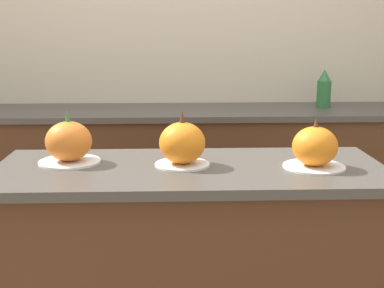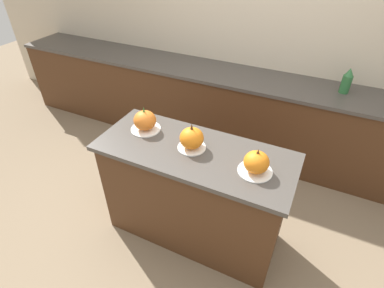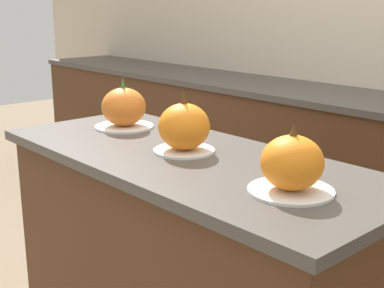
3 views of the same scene
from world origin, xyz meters
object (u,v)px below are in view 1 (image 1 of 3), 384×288
pumpkin_cake_right (315,148)px  bottle_tall (324,89)px  pumpkin_cake_left (69,143)px  pumpkin_cake_center (182,144)px

pumpkin_cake_right → bottle_tall: (0.44, 1.45, 0.05)m
pumpkin_cake_right → bottle_tall: bottle_tall is taller
pumpkin_cake_right → bottle_tall: size_ratio=0.95×
pumpkin_cake_right → bottle_tall: 1.51m
pumpkin_cake_right → bottle_tall: bearing=73.1°
pumpkin_cake_left → pumpkin_cake_right: pumpkin_cake_left is taller
bottle_tall → pumpkin_cake_right: bearing=-106.9°
pumpkin_cake_left → bottle_tall: (1.35, 1.34, 0.05)m
pumpkin_cake_left → pumpkin_cake_right: size_ratio=1.03×
pumpkin_cake_left → pumpkin_cake_center: bearing=-7.7°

